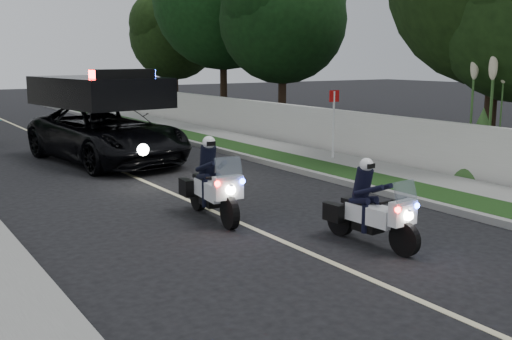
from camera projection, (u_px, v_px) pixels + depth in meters
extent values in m
plane|color=black|center=(391.00, 288.00, 8.48)|extent=(120.00, 120.00, 0.00)
cube|color=gray|center=(253.00, 158.00, 18.91)|extent=(0.20, 60.00, 0.15)
cube|color=#193814|center=(271.00, 156.00, 19.28)|extent=(1.20, 60.00, 0.16)
cube|color=gray|center=(304.00, 153.00, 19.98)|extent=(1.40, 60.00, 0.16)
cube|color=beige|center=(328.00, 131.00, 20.39)|extent=(0.22, 60.00, 1.50)
cube|color=#BFB78C|center=(128.00, 174.00, 16.73)|extent=(0.12, 50.00, 0.01)
imported|color=black|center=(108.00, 162.00, 18.68)|extent=(3.73, 6.64, 3.07)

